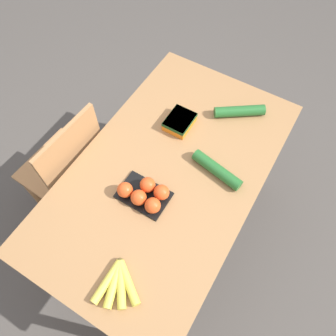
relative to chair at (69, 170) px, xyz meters
name	(u,v)px	position (x,y,z in m)	size (l,w,h in m)	color
ground_plane	(168,228)	(0.14, -0.57, -0.48)	(12.00, 12.00, 0.00)	#4C4742
dining_table	(168,182)	(0.14, -0.57, 0.19)	(1.39, 0.81, 0.78)	#9E7044
chair	(69,170)	(0.00, 0.00, 0.00)	(0.44, 0.42, 0.94)	#A87547
banana_bunch	(118,283)	(-0.39, -0.67, 0.31)	(0.19, 0.17, 0.03)	brown
tomato_pack	(145,194)	(-0.03, -0.56, 0.33)	(0.15, 0.22, 0.08)	black
carrot_bag	(180,121)	(0.40, -0.49, 0.33)	(0.15, 0.12, 0.05)	orange
cucumber_near	(217,170)	(0.25, -0.77, 0.32)	(0.10, 0.26, 0.05)	#236028
cucumber_far	(239,111)	(0.61, -0.71, 0.32)	(0.19, 0.24, 0.05)	#236028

